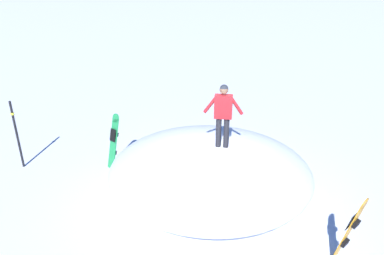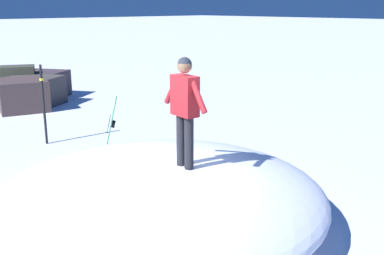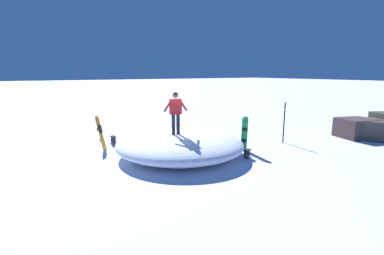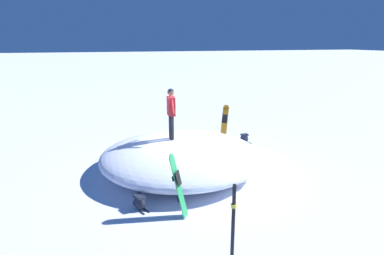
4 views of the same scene
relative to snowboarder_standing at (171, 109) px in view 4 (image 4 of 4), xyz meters
name	(u,v)px [view 4 (image 4 of 4)]	position (x,y,z in m)	size (l,w,h in m)	color
ground	(189,169)	(-0.52, 0.28, -2.00)	(240.00, 240.00, 0.00)	white
snow_mound	(182,156)	(-0.25, 0.31, -1.49)	(5.27, 5.16, 1.01)	white
snowboarder_standing	(171,109)	(0.00, 0.00, 0.00)	(0.27, 1.01, 1.66)	black
snowboard_primary_upright	(225,123)	(-2.89, -2.25, -1.21)	(0.44, 0.43, 1.54)	orange
snowboard_secondary_upright	(178,185)	(0.64, 3.03, -1.18)	(0.47, 0.44, 1.59)	#1E8C47
backpack_near	(244,139)	(-3.46, -1.53, -1.77)	(0.51, 0.24, 0.44)	#1E2333
backpack_far	(139,202)	(1.48, 2.43, -1.80)	(0.39, 0.54, 0.39)	#1E2333
trail_marker_pole	(233,239)	(0.48, 5.72, -0.95)	(0.10, 0.10, 2.00)	black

